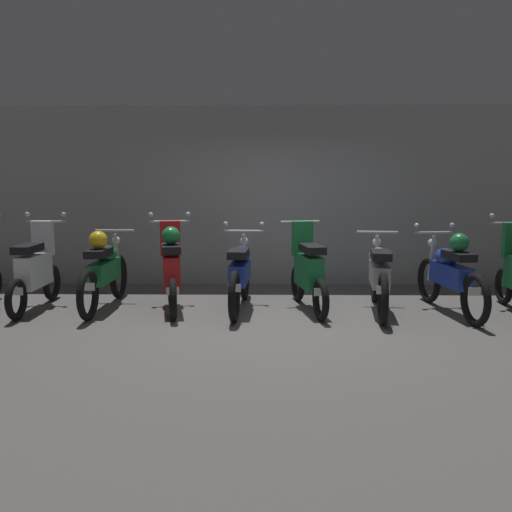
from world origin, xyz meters
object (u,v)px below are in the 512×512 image
(motorbike_slot_2, at_px, (104,270))
(motorbike_slot_6, at_px, (379,275))
(motorbike_slot_3, at_px, (171,268))
(motorbike_slot_5, at_px, (308,271))
(motorbike_slot_1, at_px, (35,270))
(motorbike_slot_4, at_px, (240,273))
(motorbike_slot_7, at_px, (450,274))

(motorbike_slot_2, relative_size, motorbike_slot_6, 1.00)
(motorbike_slot_3, xyz_separation_m, motorbike_slot_6, (2.78, -0.12, -0.08))
(motorbike_slot_5, bearing_deg, motorbike_slot_1, -179.79)
(motorbike_slot_3, bearing_deg, motorbike_slot_1, -179.46)
(motorbike_slot_1, distance_m, motorbike_slot_5, 3.69)
(motorbike_slot_2, bearing_deg, motorbike_slot_4, -0.84)
(motorbike_slot_4, distance_m, motorbike_slot_6, 1.85)
(motorbike_slot_1, xyz_separation_m, motorbike_slot_7, (5.55, -0.17, 0.00))
(motorbike_slot_1, distance_m, motorbike_slot_2, 0.93)
(motorbike_slot_4, xyz_separation_m, motorbike_slot_6, (1.85, -0.12, -0.00))
(motorbike_slot_1, xyz_separation_m, motorbike_slot_3, (1.84, 0.02, 0.04))
(motorbike_slot_6, bearing_deg, motorbike_slot_4, 176.44)
(motorbike_slot_4, bearing_deg, motorbike_slot_1, -179.71)
(motorbike_slot_1, height_order, motorbike_slot_7, motorbike_slot_1)
(motorbike_slot_4, bearing_deg, motorbike_slot_5, -0.05)
(motorbike_slot_4, xyz_separation_m, motorbike_slot_7, (2.77, -0.18, 0.04))
(motorbike_slot_4, height_order, motorbike_slot_6, motorbike_slot_4)
(motorbike_slot_3, relative_size, motorbike_slot_7, 0.86)
(motorbike_slot_7, bearing_deg, motorbike_slot_5, 174.36)
(motorbike_slot_6, bearing_deg, motorbike_slot_2, 177.80)
(motorbike_slot_2, xyz_separation_m, motorbike_slot_3, (0.92, -0.02, 0.04))
(motorbike_slot_3, bearing_deg, motorbike_slot_7, -2.90)
(motorbike_slot_5, bearing_deg, motorbike_slot_3, 179.87)
(motorbike_slot_3, distance_m, motorbike_slot_6, 2.79)
(motorbike_slot_2, height_order, motorbike_slot_3, motorbike_slot_3)
(motorbike_slot_2, bearing_deg, motorbike_slot_5, -0.58)
(motorbike_slot_6, bearing_deg, motorbike_slot_1, 178.75)
(motorbike_slot_2, height_order, motorbike_slot_5, motorbike_slot_5)
(motorbike_slot_7, bearing_deg, motorbike_slot_4, 176.20)
(motorbike_slot_2, height_order, motorbike_slot_4, motorbike_slot_4)
(motorbike_slot_3, xyz_separation_m, motorbike_slot_7, (3.70, -0.19, -0.04))
(motorbike_slot_1, distance_m, motorbike_slot_3, 1.84)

